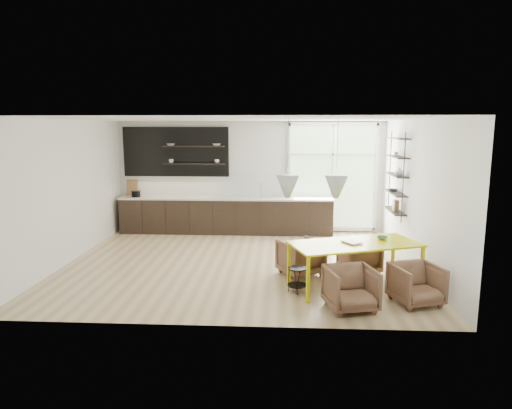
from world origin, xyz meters
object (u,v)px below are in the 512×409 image
Objects in this scene: armchair_front_left at (351,288)px; armchair_front_right at (416,284)px; wire_stool at (297,276)px; dining_table at (355,246)px; armchair_back_right at (359,256)px; armchair_back_left at (301,257)px.

armchair_front_left is 1.03× the size of armchair_front_right.
armchair_front_left is 1.05m from wire_stool.
dining_table is 1.12m from wire_stool.
armchair_back_right is at bearing 56.12° from dining_table.
dining_table is 3.27× the size of armchair_front_left.
dining_table is at bearing 15.58° from wire_stool.
armchair_front_right is at bearing -12.70° from wire_stool.
armchair_back_left is 1.78m from armchair_front_left.
armchair_back_left is at bearing 123.86° from dining_table.
armchair_front_left is at bearing -41.46° from wire_stool.
armchair_front_right is at bearing -57.93° from dining_table.
armchair_front_right is (1.06, 0.28, -0.01)m from armchair_front_left.
wire_stool is (-1.22, -1.16, -0.05)m from armchair_back_right.
dining_table reaches higher than armchair_back_right.
dining_table reaches higher than armchair_back_left.
armchair_front_right reaches higher than wire_stool.
wire_stool is at bearing 53.44° from armchair_back_left.
armchair_front_left is (0.69, -1.64, -0.00)m from armchair_back_left.
armchair_back_right is 1.65× the size of wire_stool.
armchair_front_right is 1.89m from wire_stool.
armchair_back_right is at bearing 63.04° from armchair_front_left.
armchair_front_left is 1.71× the size of wire_stool.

